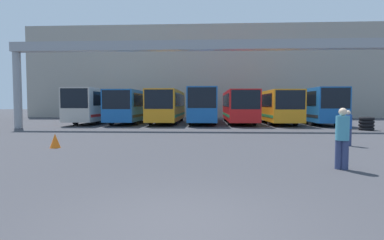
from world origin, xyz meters
TOP-DOWN VIEW (x-y plane):
  - ground_plane at (0.00, 0.00)m, footprint 200.00×200.00m
  - building_backdrop at (0.00, 42.69)m, footprint 50.24×12.00m
  - overhead_gantry at (0.00, 18.20)m, footprint 29.37×0.80m
  - bus_slot_0 at (-10.59, 25.82)m, footprint 2.57×12.18m
  - bus_slot_1 at (-7.06, 24.76)m, footprint 2.59×10.07m
  - bus_slot_2 at (-3.53, 25.20)m, footprint 2.60×10.94m
  - bus_slot_3 at (0.00, 25.83)m, footprint 2.56×12.20m
  - bus_slot_4 at (3.53, 25.45)m, footprint 2.58×11.45m
  - bus_slot_5 at (7.06, 25.19)m, footprint 2.59×10.92m
  - bus_slot_6 at (10.59, 24.82)m, footprint 2.52×10.18m
  - pedestrian_mid_right at (6.83, 9.38)m, footprint 0.34×0.34m
  - pedestrian_near_center at (4.38, 4.35)m, footprint 0.37×0.37m
  - traffic_cone at (-6.14, 8.06)m, footprint 0.45×0.45m
  - tire_stack at (11.95, 17.69)m, footprint 1.04×1.04m

SIDE VIEW (x-z plane):
  - ground_plane at x=0.00m, z-range 0.00..0.00m
  - traffic_cone at x=-6.14m, z-range 0.00..0.62m
  - tire_stack at x=11.95m, z-range 0.00..0.96m
  - pedestrian_mid_right at x=6.83m, z-range 0.05..1.67m
  - pedestrian_near_center at x=4.38m, z-range 0.05..1.85m
  - bus_slot_5 at x=7.06m, z-range 0.24..3.34m
  - bus_slot_4 at x=3.53m, z-range 0.24..3.37m
  - bus_slot_1 at x=-7.06m, z-range 0.24..3.38m
  - bus_slot_2 at x=-3.53m, z-range 0.24..3.43m
  - bus_slot_6 at x=10.59m, z-range 0.25..3.54m
  - bus_slot_0 at x=-10.59m, z-range 0.25..3.55m
  - bus_slot_3 at x=0.00m, z-range 0.25..3.60m
  - overhead_gantry at x=0.00m, z-range 2.28..8.92m
  - building_backdrop at x=0.00m, z-range 0.00..12.78m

